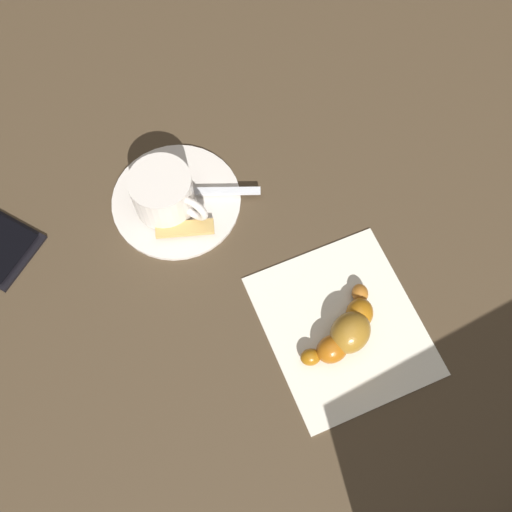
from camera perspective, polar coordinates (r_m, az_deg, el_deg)
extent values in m
plane|color=#453523|center=(0.66, -0.42, -2.25)|extent=(1.80, 1.80, 0.00)
cylinder|color=silver|center=(0.71, -7.55, 5.31)|extent=(0.15, 0.15, 0.01)
cylinder|color=silver|center=(0.68, -8.83, 5.99)|extent=(0.07, 0.07, 0.05)
cylinder|color=#331A0D|center=(0.67, -8.93, 6.31)|extent=(0.06, 0.06, 0.00)
torus|color=silver|center=(0.66, -5.94, 4.47)|extent=(0.04, 0.02, 0.04)
cube|color=silver|center=(0.70, -3.89, 6.12)|extent=(0.07, 0.09, 0.00)
ellipsoid|color=silver|center=(0.70, -9.32, 6.07)|extent=(0.03, 0.03, 0.01)
cube|color=tan|center=(0.68, -6.74, 2.60)|extent=(0.05, 0.07, 0.01)
cube|color=silver|center=(0.65, 8.20, -6.49)|extent=(0.21, 0.19, 0.00)
ellipsoid|color=#95590F|center=(0.63, 5.07, -9.56)|extent=(0.03, 0.03, 0.02)
ellipsoid|color=#A15410|center=(0.63, 7.21, -8.70)|extent=(0.03, 0.04, 0.03)
ellipsoid|color=olive|center=(0.63, 8.89, -7.15)|extent=(0.05, 0.06, 0.04)
ellipsoid|color=#A66112|center=(0.64, 9.74, -5.39)|extent=(0.04, 0.04, 0.03)
ellipsoid|color=#A5601F|center=(0.66, 9.79, -3.49)|extent=(0.03, 0.03, 0.02)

